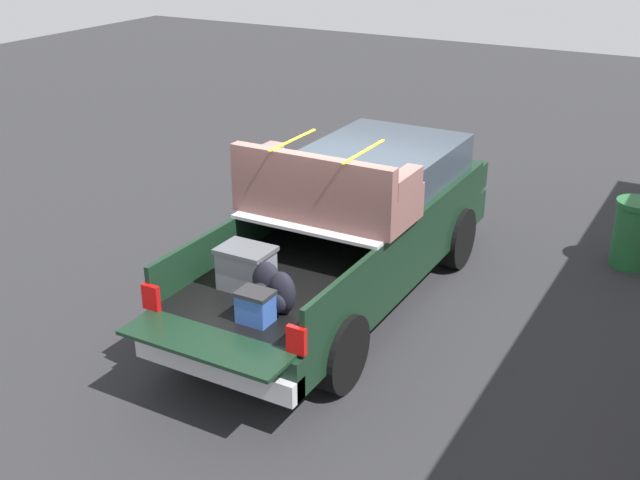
# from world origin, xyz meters

# --- Properties ---
(ground_plane) EXTENTS (40.00, 40.00, 0.00)m
(ground_plane) POSITION_xyz_m (0.00, 0.00, 0.00)
(ground_plane) COLOR #262628
(pickup_truck) EXTENTS (6.05, 2.08, 2.23)m
(pickup_truck) POSITION_xyz_m (0.34, 0.00, 0.97)
(pickup_truck) COLOR black
(pickup_truck) RESTS_ON ground_plane
(trash_can) EXTENTS (0.60, 0.60, 0.98)m
(trash_can) POSITION_xyz_m (2.99, -3.06, 0.50)
(trash_can) COLOR #1E592D
(trash_can) RESTS_ON ground_plane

